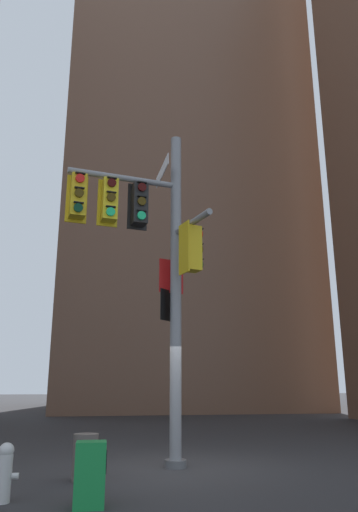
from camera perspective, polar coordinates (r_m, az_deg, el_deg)
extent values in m
plane|color=#2D2D30|center=(10.76, -0.43, -24.40)|extent=(120.00, 120.00, 0.00)
cube|color=brown|center=(42.66, -0.17, 20.73)|extent=(16.26, 16.26, 53.36)
cylinder|color=gray|center=(10.81, -0.39, -3.96)|extent=(0.26, 0.26, 7.66)
cylinder|color=#595B5E|center=(10.74, -0.43, -23.98)|extent=(0.46, 0.46, 0.16)
cylinder|color=gray|center=(11.24, -6.72, 9.39)|extent=(2.59, 0.64, 0.14)
cylinder|color=gray|center=(10.45, 1.55, 4.04)|extent=(0.60, 1.62, 0.14)
cube|color=black|center=(11.26, -5.10, 5.97)|extent=(0.48, 0.12, 1.14)
cube|color=black|center=(11.09, -4.84, 6.30)|extent=(0.40, 0.40, 1.00)
cylinder|color=#360605|center=(11.05, -4.52, 8.35)|extent=(0.21, 0.10, 0.20)
cube|color=black|center=(11.09, -4.50, 8.93)|extent=(0.23, 0.11, 0.02)
cylinder|color=#3C2C06|center=(10.91, -4.56, 6.66)|extent=(0.21, 0.10, 0.20)
cube|color=black|center=(10.95, -4.53, 7.26)|extent=(0.23, 0.11, 0.02)
cylinder|color=#19C672|center=(10.79, -4.59, 4.94)|extent=(0.21, 0.10, 0.20)
cube|color=black|center=(10.83, -4.57, 5.54)|extent=(0.23, 0.11, 0.02)
cube|color=yellow|center=(11.11, -8.69, 6.39)|extent=(0.48, 0.12, 1.14)
cube|color=yellow|center=(10.94, -8.48, 6.73)|extent=(0.40, 0.40, 1.00)
cylinder|color=#360605|center=(10.89, -8.19, 8.81)|extent=(0.21, 0.10, 0.20)
cube|color=black|center=(10.94, -8.16, 9.40)|extent=(0.23, 0.11, 0.02)
cylinder|color=#3C2C06|center=(10.76, -8.26, 7.11)|extent=(0.21, 0.10, 0.20)
cube|color=black|center=(10.80, -8.23, 7.71)|extent=(0.23, 0.11, 0.02)
cylinder|color=#19C672|center=(10.63, -8.33, 5.36)|extent=(0.21, 0.10, 0.20)
cube|color=black|center=(10.67, -8.30, 5.97)|extent=(0.23, 0.11, 0.02)
cube|color=gold|center=(11.01, -12.37, 6.78)|extent=(0.48, 0.12, 1.14)
cube|color=gold|center=(10.83, -12.22, 7.14)|extent=(0.40, 0.40, 1.00)
cylinder|color=red|center=(10.79, -11.96, 9.25)|extent=(0.21, 0.10, 0.20)
cube|color=black|center=(10.83, -11.92, 9.84)|extent=(0.23, 0.11, 0.02)
cylinder|color=#3C2C06|center=(10.65, -12.06, 7.53)|extent=(0.21, 0.10, 0.20)
cube|color=black|center=(10.69, -12.02, 8.13)|extent=(0.23, 0.11, 0.02)
cylinder|color=#06311C|center=(10.52, -12.16, 5.77)|extent=(0.21, 0.10, 0.20)
cube|color=black|center=(10.56, -12.12, 6.39)|extent=(0.23, 0.11, 0.02)
cube|color=gold|center=(10.18, 0.62, 1.01)|extent=(0.17, 0.47, 1.14)
cube|color=gold|center=(10.27, 1.57, 0.88)|extent=(0.42, 0.42, 1.00)
cylinder|color=red|center=(10.46, 2.54, 2.59)|extent=(0.11, 0.21, 0.20)
cube|color=black|center=(10.50, 2.56, 3.21)|extent=(0.13, 0.23, 0.02)
cylinder|color=#3C2C06|center=(10.36, 2.56, 0.75)|extent=(0.11, 0.21, 0.20)
cube|color=black|center=(10.39, 2.58, 1.38)|extent=(0.13, 0.23, 0.02)
cylinder|color=#06311C|center=(10.27, 2.58, -1.13)|extent=(0.11, 0.21, 0.20)
cube|color=black|center=(10.30, 2.60, -0.49)|extent=(0.13, 0.23, 0.02)
cube|color=white|center=(11.65, -2.07, 10.27)|extent=(0.12, 1.45, 0.28)
cube|color=#19479E|center=(11.65, -2.07, 10.27)|extent=(0.12, 1.41, 0.24)
cube|color=red|center=(11.07, -0.94, -2.50)|extent=(0.61, 0.24, 0.80)
cube|color=white|center=(11.07, -0.94, -2.50)|extent=(0.57, 0.22, 0.76)
cube|color=black|center=(10.86, -1.40, -6.02)|extent=(0.40, 0.47, 0.72)
cube|color=white|center=(10.86, -1.40, -6.02)|extent=(0.37, 0.44, 0.68)
cylinder|color=silver|center=(8.23, -20.55, -24.06)|extent=(0.22, 0.22, 0.67)
sphere|color=silver|center=(8.17, -20.28, -21.34)|extent=(0.23, 0.23, 0.23)
cylinder|color=silver|center=(8.20, -19.33, -23.96)|extent=(0.10, 0.09, 0.09)
cube|color=#198C3F|center=(7.60, -10.79, -24.66)|extent=(0.44, 0.36, 0.90)
cube|color=black|center=(7.58, -8.85, -23.40)|extent=(0.01, 0.29, 0.32)
cylinder|color=#59514C|center=(9.51, -11.36, -22.90)|extent=(0.46, 0.46, 0.81)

